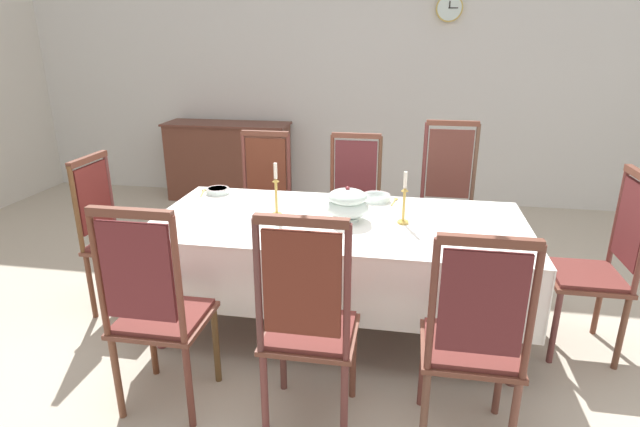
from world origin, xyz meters
The scene contains 21 objects.
ground centered at (0.00, 0.00, -0.02)m, with size 8.21×5.98×0.04m, color #B9AC99.
back_wall centered at (0.00, 3.03, 1.56)m, with size 8.21×0.08×3.12m, color silver.
dining_table centered at (0.00, 0.12, 0.68)m, with size 2.30×1.07×0.75m.
tablecloth centered at (0.00, 0.12, 0.64)m, with size 2.32×1.09×0.43m.
chair_south_a centered at (-0.77, -0.83, 0.58)m, with size 0.44×0.42×1.14m.
chair_north_a centered at (-0.77, 1.06, 0.57)m, with size 0.44×0.42×1.10m.
chair_south_b centered at (-0.01, -0.83, 0.59)m, with size 0.44×0.42×1.15m.
chair_north_b centered at (-0.01, 1.06, 0.57)m, with size 0.44×0.42×1.11m.
chair_south_c centered at (0.73, -0.82, 0.57)m, with size 0.44×0.42×1.11m.
chair_north_c centered at (0.73, 1.07, 0.61)m, with size 0.44×0.42×1.23m.
chair_head_west centered at (-1.55, 0.12, 0.57)m, with size 0.42×0.44×1.09m.
chair_head_east centered at (1.55, 0.12, 0.58)m, with size 0.42×0.44×1.14m.
soup_tureen centered at (0.05, 0.12, 0.86)m, with size 0.27×0.27×0.22m.
candlestick_west centered at (-0.40, 0.12, 0.90)m, with size 0.07×0.07×0.35m.
candlestick_east centered at (0.40, 0.12, 0.89)m, with size 0.07×0.07×0.33m.
bowl_near_left centered at (-0.95, 0.52, 0.78)m, with size 0.17×0.17×0.04m.
bowl_near_right centered at (0.20, 0.54, 0.78)m, with size 0.19×0.19×0.05m.
spoon_primary centered at (-1.07, 0.55, 0.76)m, with size 0.06×0.17×0.01m.
spoon_secondary centered at (0.34, 0.57, 0.76)m, with size 0.05×0.18×0.01m.
sideboard centered at (-1.67, 2.71, 0.45)m, with size 1.44×0.48×0.90m.
mounted_clock centered at (0.74, 2.96, 2.12)m, with size 0.27×0.06×0.27m.
Camera 1 is at (0.40, -2.84, 1.84)m, focal length 28.45 mm.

